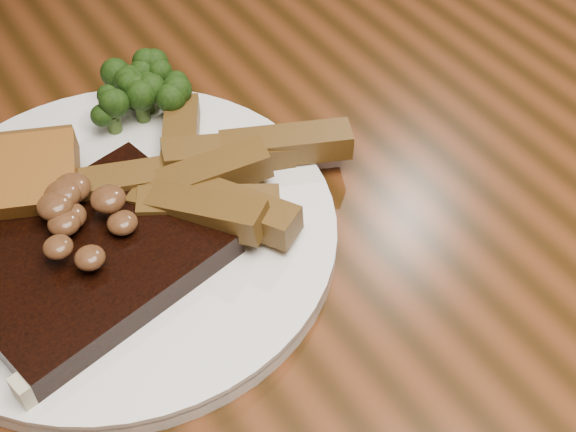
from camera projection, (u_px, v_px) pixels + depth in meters
name	position (u px, v px, depth m)	size (l,w,h in m)	color
dining_table	(301.00, 324.00, 0.62)	(1.60, 0.90, 0.75)	#4E250F
plate	(120.00, 236.00, 0.55)	(0.30, 0.30, 0.01)	white
steak	(89.00, 260.00, 0.51)	(0.16, 0.12, 0.02)	black
steak_bone	(127.00, 321.00, 0.49)	(0.15, 0.01, 0.02)	#BCB592
mushroom_pile	(63.00, 220.00, 0.50)	(0.07, 0.07, 0.03)	brown
garlic_bread	(4.00, 202.00, 0.55)	(0.11, 0.06, 0.02)	brown
potato_wedges	(212.00, 171.00, 0.57)	(0.12, 0.12, 0.02)	brown
broccoli_cluster	(142.00, 103.00, 0.61)	(0.06, 0.06, 0.04)	#213B0D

